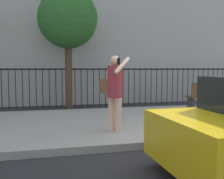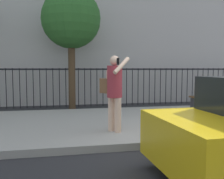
# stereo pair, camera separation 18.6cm
# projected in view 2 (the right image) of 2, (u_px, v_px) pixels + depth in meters

# --- Properties ---
(ground_plane) EXTENTS (60.00, 60.00, 0.00)m
(ground_plane) POSITION_uv_depth(u_px,v_px,m) (182.00, 148.00, 5.06)
(ground_plane) COLOR #28282B
(sidewalk) EXTENTS (28.00, 4.40, 0.15)m
(sidewalk) POSITION_uv_depth(u_px,v_px,m) (146.00, 122.00, 7.21)
(sidewalk) COLOR #9E9B93
(sidewalk) RESTS_ON ground
(iron_fence) EXTENTS (12.03, 0.04, 1.60)m
(iron_fence) POSITION_uv_depth(u_px,v_px,m) (118.00, 82.00, 10.74)
(iron_fence) COLOR black
(iron_fence) RESTS_ON ground
(pedestrian_on_phone) EXTENTS (0.65, 0.71, 1.71)m
(pedestrian_on_phone) POSITION_uv_depth(u_px,v_px,m) (114.00, 88.00, 5.71)
(pedestrian_on_phone) COLOR beige
(pedestrian_on_phone) RESTS_ON sidewalk
(street_bench) EXTENTS (1.60, 0.45, 0.95)m
(street_bench) POSITION_uv_depth(u_px,v_px,m) (214.00, 95.00, 8.76)
(street_bench) COLOR brown
(street_bench) RESTS_ON sidewalk
(street_tree_near) EXTENTS (2.23, 2.23, 4.56)m
(street_tree_near) POSITION_uv_depth(u_px,v_px,m) (71.00, 20.00, 9.53)
(street_tree_near) COLOR #4C3823
(street_tree_near) RESTS_ON ground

